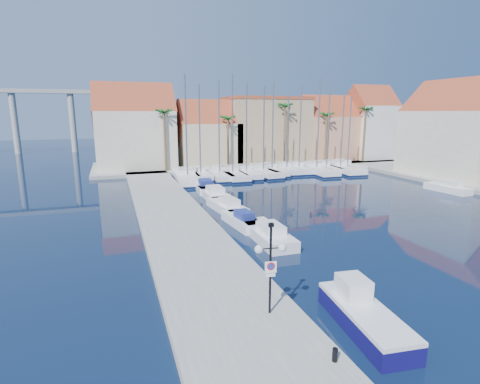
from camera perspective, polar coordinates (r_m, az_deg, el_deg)
name	(u,v)px	position (r m, az deg, el deg)	size (l,w,h in m)	color
ground	(382,284)	(22.87, 20.84, -12.96)	(260.00, 260.00, 0.00)	black
quay_west	(179,227)	(30.93, -9.29, -5.24)	(6.00, 77.00, 0.50)	gray
shore_north	(250,163)	(68.57, 1.49, 4.44)	(54.00, 16.00, 0.50)	gray
lamp_post	(271,255)	(16.59, 4.69, -9.51)	(1.43, 0.52, 4.24)	black
bollard	(335,355)	(15.19, 14.26, -22.92)	(0.20, 0.20, 0.51)	black
fishing_boat	(363,314)	(18.20, 18.22, -17.25)	(2.48, 5.75, 1.95)	#110D4F
motorboat_west_0	(268,233)	(28.18, 4.26, -6.29)	(2.21, 6.69, 1.40)	white
motorboat_west_1	(242,220)	(31.40, 0.27, -4.32)	(2.12, 5.24, 1.40)	white
motorboat_west_2	(227,206)	(35.99, -1.96, -2.18)	(2.60, 6.38, 1.40)	white
motorboat_west_3	(214,193)	(41.71, -4.00, -0.21)	(2.27, 6.97, 1.40)	white
motorboat_west_4	(205,186)	(45.98, -5.34, 0.92)	(2.75, 6.83, 1.40)	white
motorboat_east_1	(448,188)	(51.14, 29.13, 0.56)	(2.23, 5.53, 1.40)	white
sailboat_0	(187,177)	(52.51, -8.11, 2.32)	(3.75, 12.19, 14.26)	white
sailboat_1	(200,174)	(54.34, -6.11, 2.77)	(2.43, 8.20, 13.05)	white
sailboat_2	(219,174)	(54.49, -3.26, 2.80)	(3.39, 10.38, 13.61)	white
sailboat_3	(231,174)	(54.43, -1.31, 2.82)	(3.02, 10.44, 14.49)	white
sailboat_4	(245,172)	(55.52, 0.81, 3.00)	(2.90, 9.58, 13.44)	white
sailboat_5	(262,171)	(56.68, 3.31, 3.16)	(3.22, 10.07, 13.00)	white
sailboat_6	(271,170)	(57.93, 4.70, 3.36)	(2.51, 9.11, 13.81)	white
sailboat_7	(286,169)	(59.15, 6.95, 3.48)	(2.73, 8.42, 11.80)	white
sailboat_8	(298,168)	(60.07, 8.78, 3.58)	(2.96, 8.63, 13.57)	white
sailboat_9	(315,169)	(59.88, 11.31, 3.42)	(3.58, 11.27, 14.37)	white
sailboat_10	(325,167)	(61.98, 12.79, 3.68)	(2.80, 8.81, 13.66)	white
sailboat_11	(338,168)	(62.47, 14.73, 3.58)	(4.06, 12.15, 11.92)	white
sailboat_12	(346,166)	(64.71, 15.79, 3.85)	(2.41, 8.34, 11.83)	white
building_0	(135,130)	(62.84, -15.71, 9.05)	(12.30, 9.00, 13.50)	beige
building_1	(208,136)	(64.75, -4.89, 8.44)	(10.30, 8.00, 11.00)	#CBBA8F
building_2	(265,129)	(69.14, 3.88, 9.48)	(14.20, 10.20, 11.50)	tan
building_3	(326,131)	(73.77, 12.92, 9.06)	(10.30, 8.00, 12.00)	tan
building_4	(369,125)	(78.04, 19.06, 9.68)	(8.30, 8.00, 14.00)	white
building_6	(459,133)	(60.63, 30.39, 7.76)	(9.00, 14.30, 13.50)	beige
palm_0	(164,114)	(58.19, -11.53, 11.56)	(2.60, 2.60, 10.15)	brown
palm_1	(228,120)	(60.35, -1.88, 10.91)	(2.60, 2.60, 9.15)	brown
palm_2	(285,108)	(64.01, 6.91, 12.58)	(2.60, 2.60, 11.15)	brown
palm_3	(327,117)	(67.86, 13.09, 11.14)	(2.60, 2.60, 9.65)	brown
palm_4	(366,111)	(72.40, 18.62, 11.62)	(2.60, 2.60, 10.65)	brown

